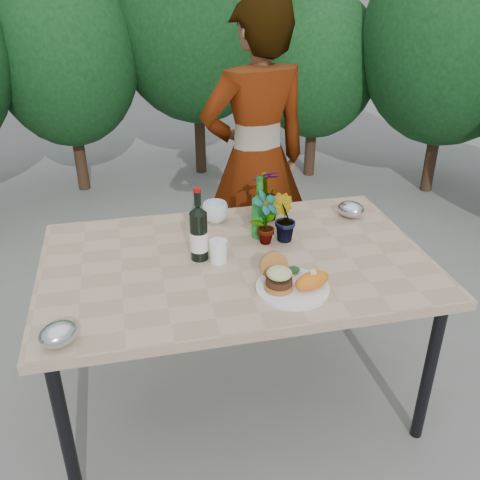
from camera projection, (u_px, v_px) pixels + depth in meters
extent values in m
plane|color=slate|center=(236.00, 393.00, 2.58)|extent=(80.00, 80.00, 0.00)
cube|color=tan|center=(236.00, 263.00, 2.24)|extent=(1.60, 1.00, 0.04)
cylinder|color=black|center=(65.00, 433.00, 1.92)|extent=(0.05, 0.05, 0.71)
cylinder|color=black|center=(429.00, 373.00, 2.19)|extent=(0.05, 0.05, 0.71)
cylinder|color=black|center=(76.00, 302.00, 2.64)|extent=(0.05, 0.05, 0.71)
cylinder|color=black|center=(349.00, 269.00, 2.92)|extent=(0.05, 0.05, 0.71)
cylinder|color=#382316|center=(82.00, 167.00, 4.74)|extent=(0.10, 0.10, 0.42)
ellipsoid|color=#1A4E20|center=(65.00, 52.00, 4.28)|extent=(1.19, 1.19, 1.52)
cylinder|color=#382316|center=(200.00, 147.00, 5.11)|extent=(0.10, 0.10, 0.50)
ellipsoid|color=#1A4E20|center=(195.00, 6.00, 4.52)|extent=(1.53, 1.53, 1.97)
cylinder|color=#382316|center=(310.00, 155.00, 5.07)|extent=(0.10, 0.10, 0.38)
ellipsoid|color=#1A4E20|center=(316.00, 64.00, 4.67)|extent=(1.10, 1.10, 1.29)
cylinder|color=#382316|center=(429.00, 167.00, 4.71)|extent=(0.10, 0.10, 0.44)
ellipsoid|color=#1A4E20|center=(452.00, 38.00, 4.20)|extent=(1.41, 1.41, 1.70)
cylinder|color=white|center=(293.00, 288.00, 2.02)|extent=(0.28, 0.28, 0.01)
cylinder|color=#B7722D|center=(279.00, 286.00, 2.00)|extent=(0.11, 0.11, 0.02)
cylinder|color=#472314|center=(279.00, 281.00, 1.99)|extent=(0.10, 0.10, 0.02)
ellipsoid|color=beige|center=(279.00, 273.00, 1.97)|extent=(0.10, 0.10, 0.04)
cylinder|color=#B7722D|center=(274.00, 266.00, 2.04)|extent=(0.11, 0.06, 0.11)
ellipsoid|color=orange|center=(312.00, 280.00, 2.00)|extent=(0.17, 0.12, 0.06)
ellipsoid|color=olive|center=(286.00, 272.00, 2.09)|extent=(0.04, 0.04, 0.02)
ellipsoid|color=#193814|center=(293.00, 270.00, 2.10)|extent=(0.06, 0.04, 0.03)
cylinder|color=black|center=(199.00, 236.00, 2.18)|extent=(0.07, 0.07, 0.21)
cylinder|color=white|center=(199.00, 241.00, 2.19)|extent=(0.08, 0.08, 0.08)
cone|color=black|center=(198.00, 209.00, 2.13)|extent=(0.07, 0.07, 0.03)
cylinder|color=black|center=(197.00, 199.00, 2.10)|extent=(0.03, 0.03, 0.06)
cylinder|color=maroon|center=(197.00, 190.00, 2.09)|extent=(0.03, 0.03, 0.01)
cylinder|color=#167B23|center=(259.00, 218.00, 2.36)|extent=(0.07, 0.07, 0.18)
cylinder|color=#198C26|center=(259.00, 222.00, 2.37)|extent=(0.07, 0.07, 0.07)
cone|color=#167B23|center=(259.00, 196.00, 2.31)|extent=(0.07, 0.07, 0.03)
cylinder|color=#167B23|center=(260.00, 186.00, 2.29)|extent=(0.03, 0.03, 0.05)
cylinder|color=#0C5919|center=(260.00, 179.00, 2.28)|extent=(0.03, 0.03, 0.01)
cylinder|color=white|center=(218.00, 251.00, 2.19)|extent=(0.07, 0.07, 0.09)
imported|color=#295B1F|center=(266.00, 218.00, 2.29)|extent=(0.16, 0.14, 0.25)
imported|color=#2C5F20|center=(283.00, 218.00, 2.33)|extent=(0.15, 0.15, 0.21)
imported|color=#2B5E20|center=(266.00, 194.00, 2.52)|extent=(0.16, 0.16, 0.25)
imported|color=silver|center=(215.00, 212.00, 2.52)|extent=(0.15, 0.15, 0.10)
ellipsoid|color=silver|center=(59.00, 334.00, 1.72)|extent=(0.17, 0.16, 0.08)
ellipsoid|color=silver|center=(351.00, 209.00, 2.57)|extent=(0.17, 0.17, 0.08)
imported|color=#9A6D4D|center=(256.00, 162.00, 2.93)|extent=(0.70, 0.52, 1.73)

